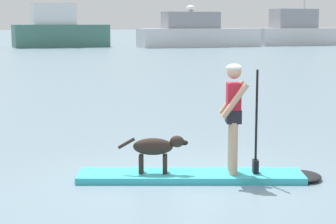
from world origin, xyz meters
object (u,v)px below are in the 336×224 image
paddleboard (206,176)px  person_paddler (234,111)px  dog (156,148)px  moored_boat_far_port (298,32)px  moored_boat_port (197,34)px  moored_boat_starboard (59,31)px

paddleboard → person_paddler: size_ratio=2.24×
paddleboard → dog: dog is taller
dog → moored_boat_far_port: bearing=55.8°
moored_boat_port → paddleboard: bearing=-112.7°
person_paddler → dog: 1.31m
paddleboard → moored_boat_starboard: bearing=82.4°
paddleboard → moored_boat_far_port: moored_boat_far_port is taller
person_paddler → moored_boat_far_port: size_ratio=0.16×
dog → person_paddler: bearing=-20.3°
paddleboard → dog: 0.87m
moored_boat_port → moored_boat_far_port: size_ratio=1.19×
paddleboard → person_paddler: 1.09m
moored_boat_starboard → moored_boat_far_port: bearing=-8.3°
moored_boat_far_port → person_paddler: bearing=-123.1°
dog → moored_boat_port: moored_boat_port is taller
moored_boat_starboard → moored_boat_port: bearing=-18.1°
paddleboard → moored_boat_far_port: size_ratio=0.37×
paddleboard → moored_boat_starboard: (6.92, 51.59, 1.57)m
dog → moored_boat_port: size_ratio=0.08×
moored_boat_far_port → moored_boat_starboard: bearing=171.7°
person_paddler → moored_boat_far_port: bearing=56.9°
paddleboard → person_paddler: person_paddler is taller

